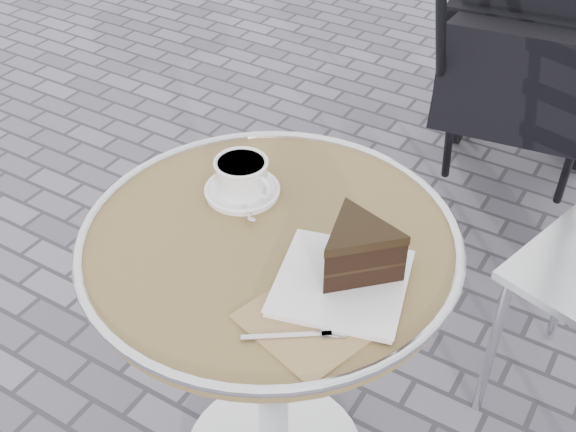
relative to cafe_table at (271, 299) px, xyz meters
The scene contains 4 objects.
cafe_table is the anchor object (origin of this frame).
cappuccino_set 0.25m from the cafe_table, 143.92° to the left, with size 0.15×0.15×0.08m.
cake_plate_set 0.29m from the cafe_table, ahead, with size 0.26×0.35×0.12m.
baby_stroller 1.41m from the cafe_table, 84.84° to the left, with size 0.65×1.16×1.15m.
Camera 1 is at (0.56, -0.85, 1.61)m, focal length 45.00 mm.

